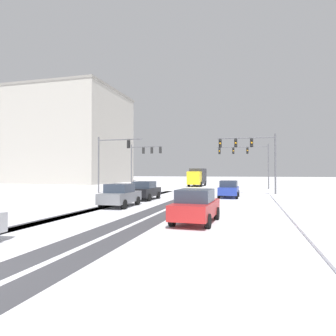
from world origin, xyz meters
TOP-DOWN VIEW (x-y plane):
  - wheel_track_left_lane at (-2.60, 15.32)m, footprint 0.80×33.71m
  - wheel_track_right_lane at (-2.75, 15.32)m, footprint 1.02×33.71m
  - wheel_track_center at (1.17, 15.32)m, footprint 1.09×33.71m
  - wheel_track_oncoming at (2.51, 15.32)m, footprint 1.04×33.71m
  - sidewalk_kerb_right at (11.14, 13.79)m, footprint 4.00×33.71m
  - traffic_signal_near_left at (-8.28, 26.63)m, footprint 5.47×0.38m
  - traffic_signal_far_left at (-7.83, 36.55)m, footprint 4.88×0.56m
  - traffic_signal_near_right at (7.33, 28.50)m, footprint 6.10×0.66m
  - traffic_signal_far_right at (6.78, 40.56)m, footprint 7.41×0.51m
  - car_blue_lead at (5.21, 24.38)m, footprint 1.87×4.12m
  - car_black_second at (-1.75, 20.18)m, footprint 1.85×4.11m
  - car_grey_third at (-1.63, 14.68)m, footprint 1.89×4.13m
  - car_red_fourth at (4.64, 9.48)m, footprint 1.97×4.17m
  - box_truck_delivery at (-1.55, 46.18)m, footprint 2.32×7.41m
  - office_building_far_left_block at (-31.67, 55.63)m, footprint 21.29×21.12m

SIDE VIEW (x-z plane):
  - wheel_track_left_lane at x=-2.60m, z-range 0.00..0.01m
  - wheel_track_right_lane at x=-2.75m, z-range 0.00..0.01m
  - wheel_track_center at x=1.17m, z-range 0.00..0.01m
  - wheel_track_oncoming at x=2.51m, z-range 0.00..0.01m
  - sidewalk_kerb_right at x=11.14m, z-range 0.00..0.12m
  - car_blue_lead at x=5.21m, z-range 0.01..1.63m
  - car_black_second at x=-1.75m, z-range 0.01..1.63m
  - car_grey_third at x=-1.63m, z-range 0.01..1.63m
  - car_red_fourth at x=4.64m, z-range 0.01..1.63m
  - box_truck_delivery at x=-1.55m, z-range 0.12..3.14m
  - traffic_signal_near_left at x=-8.28m, z-range 1.14..7.64m
  - traffic_signal_far_left at x=-7.83m, z-range 1.50..8.00m
  - traffic_signal_near_right at x=7.33m, z-range 1.54..8.04m
  - traffic_signal_far_right at x=6.78m, z-range 1.58..8.08m
  - office_building_far_left_block at x=-31.67m, z-range 0.01..20.58m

